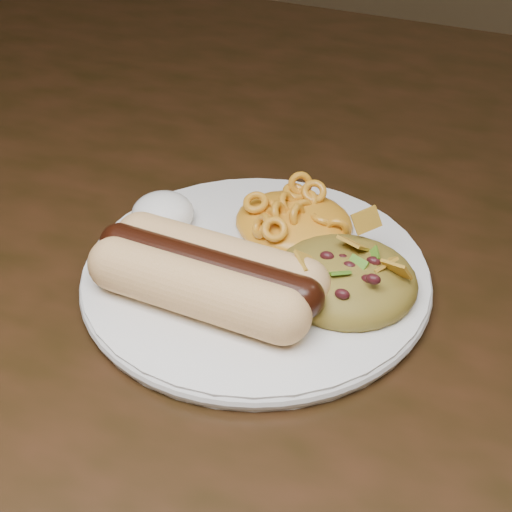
% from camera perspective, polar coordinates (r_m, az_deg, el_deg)
% --- Properties ---
extents(table, '(1.60, 0.90, 0.75)m').
position_cam_1_polar(table, '(0.59, 3.83, -6.95)').
color(table, black).
rests_on(table, floor).
extents(plate, '(0.28, 0.28, 0.01)m').
position_cam_1_polar(plate, '(0.50, -0.00, -1.44)').
color(plate, white).
rests_on(plate, table).
extents(hotdog, '(0.12, 0.07, 0.03)m').
position_cam_1_polar(hotdog, '(0.47, -3.55, -1.25)').
color(hotdog, '#FFBF95').
rests_on(hotdog, plate).
extents(mac_and_cheese, '(0.09, 0.08, 0.03)m').
position_cam_1_polar(mac_and_cheese, '(0.52, 2.81, 3.45)').
color(mac_and_cheese, orange).
rests_on(mac_and_cheese, plate).
extents(sour_cream, '(0.05, 0.05, 0.03)m').
position_cam_1_polar(sour_cream, '(0.53, -6.83, 3.54)').
color(sour_cream, white).
rests_on(sour_cream, plate).
extents(taco_salad, '(0.09, 0.08, 0.04)m').
position_cam_1_polar(taco_salad, '(0.47, 6.55, -0.93)').
color(taco_salad, '#A96F23').
rests_on(taco_salad, plate).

